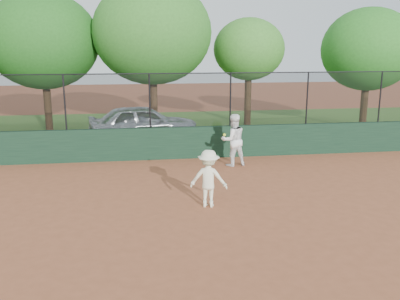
{
  "coord_description": "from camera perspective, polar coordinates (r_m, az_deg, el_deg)",
  "views": [
    {
      "loc": [
        -1.01,
        -10.27,
        4.16
      ],
      "look_at": [
        0.8,
        2.2,
        1.2
      ],
      "focal_mm": 40.0,
      "sensor_mm": 36.0,
      "label": 1
    }
  ],
  "objects": [
    {
      "name": "player_main",
      "position": [
        11.69,
        1.11,
        -3.66
      ],
      "size": [
        1.11,
        0.86,
        2.04
      ],
      "color": "white",
      "rests_on": "ground"
    },
    {
      "name": "tree_2",
      "position": [
        21.95,
        -6.13,
        14.7
      ],
      "size": [
        5.68,
        5.17,
        7.21
      ],
      "color": "#472E19",
      "rests_on": "ground"
    },
    {
      "name": "tree_4",
      "position": [
        23.63,
        20.77,
        11.93
      ],
      "size": [
        4.62,
        4.2,
        5.98
      ],
      "color": "#4B331B",
      "rests_on": "ground"
    },
    {
      "name": "tree_3",
      "position": [
        23.84,
        6.29,
        12.66
      ],
      "size": [
        3.72,
        3.38,
        5.59
      ],
      "color": "#3D2814",
      "rests_on": "ground"
    },
    {
      "name": "fence_assembly",
      "position": [
        16.41,
        -4.8,
        6.44
      ],
      "size": [
        26.0,
        0.06,
        2.0
      ],
      "color": "black",
      "rests_on": "back_wall"
    },
    {
      "name": "grass_strip",
      "position": [
        22.67,
        -5.57,
        2.6
      ],
      "size": [
        36.0,
        12.0,
        0.01
      ],
      "primitive_type": "cube",
      "color": "#2E571B",
      "rests_on": "ground"
    },
    {
      "name": "back_wall",
      "position": [
        16.68,
        -4.6,
        0.86
      ],
      "size": [
        26.0,
        0.2,
        1.2
      ],
      "primitive_type": "cube",
      "color": "#183522",
      "rests_on": "ground"
    },
    {
      "name": "ground",
      "position": [
        11.12,
        -2.48,
        -8.75
      ],
      "size": [
        80.0,
        80.0,
        0.0
      ],
      "primitive_type": "plane",
      "color": "#995031",
      "rests_on": "ground"
    },
    {
      "name": "parked_car",
      "position": [
        19.83,
        -7.24,
        3.42
      ],
      "size": [
        5.08,
        2.72,
        1.64
      ],
      "primitive_type": "imported",
      "rotation": [
        0.0,
        0.0,
        1.74
      ],
      "color": "#B5BABF",
      "rests_on": "ground"
    },
    {
      "name": "tree_1",
      "position": [
        23.03,
        -19.48,
        13.03
      ],
      "size": [
        5.32,
        4.84,
        6.68
      ],
      "color": "#3C2714",
      "rests_on": "ground"
    },
    {
      "name": "player_second",
      "position": [
        15.7,
        4.27,
        1.29
      ],
      "size": [
        1.0,
        0.84,
        1.85
      ],
      "primitive_type": "imported",
      "rotation": [
        0.0,
        0.0,
        3.31
      ],
      "color": "white",
      "rests_on": "ground"
    }
  ]
}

